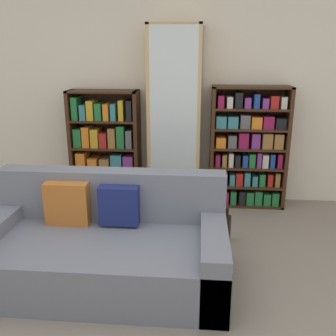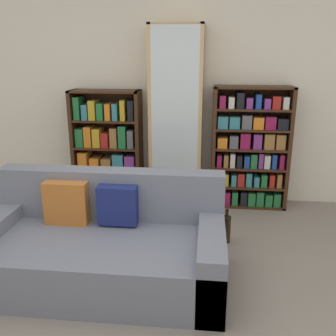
# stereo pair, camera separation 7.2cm
# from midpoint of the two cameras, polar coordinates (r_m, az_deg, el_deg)

# --- Properties ---
(ground_plane) EXTENTS (16.00, 16.00, 0.00)m
(ground_plane) POSITION_cam_midpoint_polar(r_m,az_deg,el_deg) (2.68, -5.03, -23.70)
(ground_plane) COLOR gray
(wall_back) EXTENTS (6.70, 0.06, 2.70)m
(wall_back) POSITION_cam_midpoint_polar(r_m,az_deg,el_deg) (4.53, 0.69, 12.02)
(wall_back) COLOR silver
(wall_back) RESTS_ON ground
(couch) EXTENTS (1.93, 0.98, 0.81)m
(couch) POSITION_cam_midpoint_polar(r_m,az_deg,el_deg) (3.10, -9.34, -11.67)
(couch) COLOR slate
(couch) RESTS_ON ground
(bookshelf_left) EXTENTS (0.82, 0.32, 1.34)m
(bookshelf_left) POSITION_cam_midpoint_polar(r_m,az_deg,el_deg) (4.58, -8.75, 2.90)
(bookshelf_left) COLOR #3D2314
(bookshelf_left) RESTS_ON ground
(display_cabinet) EXTENTS (0.60, 0.36, 2.06)m
(display_cabinet) POSITION_cam_midpoint_polar(r_m,az_deg,el_deg) (4.34, 1.72, 7.52)
(display_cabinet) COLOR tan
(display_cabinet) RESTS_ON ground
(bookshelf_right) EXTENTS (0.88, 0.32, 1.40)m
(bookshelf_right) POSITION_cam_midpoint_polar(r_m,az_deg,el_deg) (4.45, 12.83, 2.67)
(bookshelf_right) COLOR #3D2314
(bookshelf_right) RESTS_ON ground
(wine_bottle) EXTENTS (0.08, 0.08, 0.34)m
(wine_bottle) POSITION_cam_midpoint_polar(r_m,az_deg,el_deg) (3.68, 9.43, -9.11)
(wine_bottle) COLOR black
(wine_bottle) RESTS_ON ground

